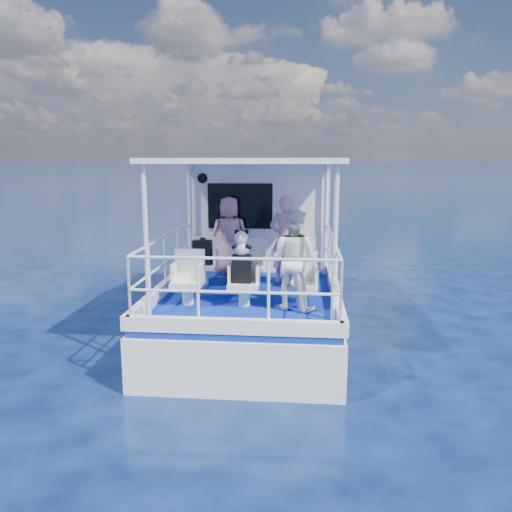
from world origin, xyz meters
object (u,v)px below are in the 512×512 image
(passenger_stbd_aft, at_px, (293,260))
(passenger_port_fwd, at_px, (229,236))
(panda, at_px, (242,243))
(backpack_center, at_px, (242,269))

(passenger_stbd_aft, bearing_deg, passenger_port_fwd, -40.26)
(panda, bearing_deg, passenger_stbd_aft, -4.91)
(passenger_port_fwd, xyz_separation_m, panda, (0.51, -2.20, 0.23))
(passenger_port_fwd, height_order, panda, passenger_port_fwd)
(passenger_stbd_aft, distance_m, backpack_center, 0.81)
(passenger_port_fwd, bearing_deg, passenger_stbd_aft, 112.90)
(passenger_port_fwd, xyz_separation_m, passenger_stbd_aft, (1.29, -2.26, -0.01))
(passenger_port_fwd, relative_size, backpack_center, 3.59)
(passenger_port_fwd, distance_m, panda, 2.27)
(backpack_center, distance_m, panda, 0.41)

